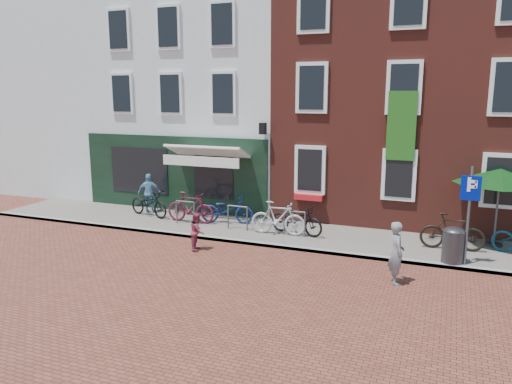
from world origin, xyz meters
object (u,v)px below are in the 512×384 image
at_px(woman, 396,253).
at_px(bicycle_4, 297,219).
at_px(bicycle_0, 149,203).
at_px(litter_bin, 453,243).
at_px(parking_sign, 470,202).
at_px(boy, 197,231).
at_px(bicycle_1, 191,207).
at_px(bicycle_2, 227,209).
at_px(bicycle_3, 278,218).
at_px(bicycle_5, 452,232).
at_px(cafe_person, 150,193).
at_px(parasol, 500,173).

xyz_separation_m(woman, bicycle_4, (-3.46, 2.95, -0.19)).
height_order(bicycle_0, bicycle_4, same).
xyz_separation_m(litter_bin, bicycle_0, (-10.59, 1.38, -0.06)).
height_order(parking_sign, boy, parking_sign).
relative_size(litter_bin, parking_sign, 0.40).
distance_m(woman, bicycle_0, 9.84).
distance_m(bicycle_1, bicycle_4, 3.94).
height_order(parking_sign, bicycle_1, parking_sign).
xyz_separation_m(bicycle_2, bicycle_3, (2.15, -0.70, 0.05)).
bearing_deg(boy, bicycle_5, -87.85).
relative_size(boy, cafe_person, 0.75).
bearing_deg(cafe_person, bicycle_5, 155.43).
bearing_deg(bicycle_4, woman, -117.43).
bearing_deg(bicycle_2, parasol, -98.51).
distance_m(cafe_person, bicycle_3, 5.66).
height_order(litter_bin, boy, litter_bin).
height_order(litter_bin, cafe_person, cafe_person).
bearing_deg(boy, litter_bin, -96.86).
relative_size(woman, bicycle_2, 0.84).
bearing_deg(cafe_person, bicycle_4, 151.80).
relative_size(woman, bicycle_4, 0.84).
bearing_deg(bicycle_2, bicycle_1, 95.79).
relative_size(litter_bin, bicycle_1, 0.58).
bearing_deg(bicycle_3, woman, -127.83).
bearing_deg(bicycle_1, bicycle_3, -95.27).
bearing_deg(bicycle_1, boy, -147.20).
bearing_deg(cafe_person, woman, 137.74).
bearing_deg(bicycle_2, bicycle_3, -120.30).
height_order(boy, bicycle_4, boy).
bearing_deg(litter_bin, boy, -169.86).
bearing_deg(parking_sign, boy, -170.73).
bearing_deg(boy, bicycle_0, 35.51).
xyz_separation_m(bicycle_4, bicycle_5, (4.72, 0.09, 0.05)).
relative_size(woman, bicycle_3, 0.86).
xyz_separation_m(cafe_person, bicycle_0, (0.28, -0.49, -0.26)).
bearing_deg(woman, bicycle_3, 35.43).
distance_m(litter_bin, bicycle_4, 4.88).
distance_m(parking_sign, bicycle_4, 5.34).
bearing_deg(bicycle_1, parking_sign, -97.79).
distance_m(litter_bin, bicycle_3, 5.38).
xyz_separation_m(litter_bin, boy, (-7.13, -1.28, -0.08)).
bearing_deg(bicycle_0, bicycle_2, -71.84).
distance_m(parking_sign, bicycle_2, 8.03).
xyz_separation_m(boy, cafe_person, (-3.74, 3.14, 0.29)).
distance_m(litter_bin, boy, 7.25).
bearing_deg(parasol, bicycle_0, -176.49).
distance_m(litter_bin, bicycle_1, 8.78).
relative_size(parking_sign, woman, 1.70).
relative_size(parking_sign, bicycle_5, 1.46).
height_order(boy, bicycle_0, boy).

